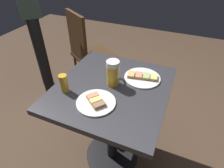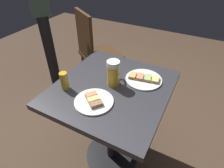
# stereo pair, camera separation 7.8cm
# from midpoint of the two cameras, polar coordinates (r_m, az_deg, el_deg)

# --- Properties ---
(ground_plane) EXTENTS (6.00, 6.00, 0.00)m
(ground_plane) POSITION_cam_midpoint_polar(r_m,az_deg,el_deg) (1.72, -1.39, -20.76)
(ground_plane) COLOR #4C3828
(cafe_table) EXTENTS (0.69, 0.73, 0.75)m
(cafe_table) POSITION_cam_midpoint_polar(r_m,az_deg,el_deg) (1.27, -1.77, -6.97)
(cafe_table) COLOR black
(cafe_table) RESTS_ON ground_plane
(plate_near) EXTENTS (0.22, 0.22, 0.03)m
(plate_near) POSITION_cam_midpoint_polar(r_m,az_deg,el_deg) (1.04, -7.08, -5.53)
(plate_near) COLOR white
(plate_near) RESTS_ON cafe_table
(plate_far) EXTENTS (0.24, 0.24, 0.03)m
(plate_far) POSITION_cam_midpoint_polar(r_m,az_deg,el_deg) (1.23, 7.50, 2.03)
(plate_far) COLOR white
(plate_far) RESTS_ON cafe_table
(beer_mug) EXTENTS (0.08, 0.13, 0.17)m
(beer_mug) POSITION_cam_midpoint_polar(r_m,az_deg,el_deg) (1.13, -1.66, 3.42)
(beer_mug) COLOR gold
(beer_mug) RESTS_ON cafe_table
(beer_glass_small) EXTENTS (0.05, 0.05, 0.11)m
(beer_glass_small) POSITION_cam_midpoint_polar(r_m,az_deg,el_deg) (1.13, -16.49, 0.14)
(beer_glass_small) COLOR gold
(beer_glass_small) RESTS_ON cafe_table
(cafe_chair) EXTENTS (0.52, 0.52, 0.96)m
(cafe_chair) POSITION_cam_midpoint_polar(r_m,az_deg,el_deg) (2.00, -8.64, 9.94)
(cafe_chair) COLOR #472D19
(cafe_chair) RESTS_ON ground_plane
(patron_standing) EXTENTS (0.36, 0.35, 1.70)m
(patron_standing) POSITION_cam_midpoint_polar(r_m,az_deg,el_deg) (2.06, -25.45, 20.87)
(patron_standing) COLOR black
(patron_standing) RESTS_ON ground_plane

